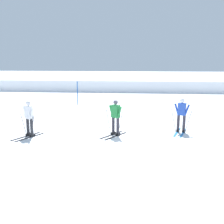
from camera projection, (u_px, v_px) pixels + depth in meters
The scene contains 6 objects.
ground_plane at pixel (114, 131), 12.95m from camera, with size 120.00×120.00×0.00m, color white.
far_snow_ridge at pixel (126, 83), 32.04m from camera, with size 80.00×9.87×1.23m, color white.
skier_white at pixel (29, 117), 11.87m from camera, with size 1.12×1.57×1.71m.
skier_blue at pixel (182, 113), 12.60m from camera, with size 0.96×1.63×1.71m.
skier_green at pixel (115, 117), 12.07m from camera, with size 1.22×1.52×1.71m.
trail_marker_pole at pixel (78, 93), 20.22m from camera, with size 0.07×0.07×1.83m, color #1E56AD.
Camera 1 is at (0.99, -12.43, 3.62)m, focal length 40.89 mm.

